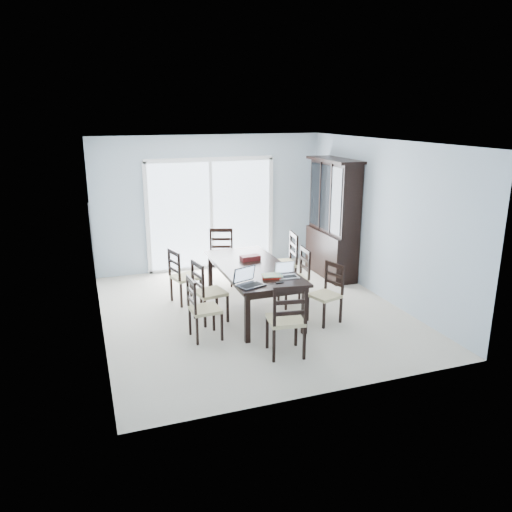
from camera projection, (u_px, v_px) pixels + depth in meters
The scene contains 24 objects.
floor at pixel (253, 311), 7.82m from camera, with size 5.00×5.00×0.00m, color beige.
ceiling at pixel (252, 142), 7.09m from camera, with size 5.00×5.00×0.00m, color white.
back_wall at pixel (211, 203), 9.72m from camera, with size 4.50×0.02×2.60m, color #A2B4C2.
wall_left at pixel (95, 244), 6.73m from camera, with size 0.02×5.00×2.60m, color #A2B4C2.
wall_right at pixel (382, 220), 8.17m from camera, with size 0.02×5.00×2.60m, color #A2B4C2.
balcony at pixel (201, 256), 11.00m from camera, with size 4.50×2.00×0.10m, color gray.
railing at pixel (190, 220), 11.74m from camera, with size 4.50×0.06×1.10m, color #99999E.
dining_table at pixel (253, 271), 7.63m from camera, with size 1.00×2.20×0.75m.
china_hutch at pixel (333, 220), 9.30m from camera, with size 0.50×1.38×2.20m.
sliding_door at pixel (211, 214), 9.76m from camera, with size 2.52×0.05×2.18m.
chair_left_near at pixel (199, 302), 6.73m from camera, with size 0.42×0.41×1.03m.
chair_left_mid at pixel (205, 285), 7.29m from camera, with size 0.49×0.48×1.08m.
chair_left_far at pixel (180, 271), 8.01m from camera, with size 0.50×0.49×1.05m.
chair_right_near at pixel (329, 286), 7.34m from camera, with size 0.49×0.48×1.02m.
chair_right_mid at pixel (299, 271), 7.97m from camera, with size 0.44×0.43×1.07m.
chair_right_far at pixel (287, 255), 8.65m from camera, with size 0.50×0.49×1.16m.
chair_end_near at pixel (288, 313), 6.20m from camera, with size 0.49×0.50×1.15m.
chair_end_far at pixel (221, 250), 9.02m from camera, with size 0.55×0.55×1.14m.
laptop_dark at pixel (251, 282), 6.71m from camera, with size 0.42×0.35×0.24m.
laptop_silver at pixel (288, 274), 7.07m from camera, with size 0.31×0.22×0.21m.
book_stack at pixel (272, 276), 7.05m from camera, with size 0.32×0.26×0.05m.
cell_phone at pixel (279, 283), 6.85m from camera, with size 0.11×0.05×0.01m, color black.
game_box at pixel (250, 258), 7.88m from camera, with size 0.31×0.15×0.08m, color #531017.
hot_tub at pixel (186, 233), 10.95m from camera, with size 1.87×1.72×0.87m.
Camera 1 is at (-2.37, -6.87, 3.02)m, focal length 35.00 mm.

